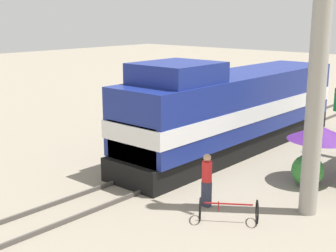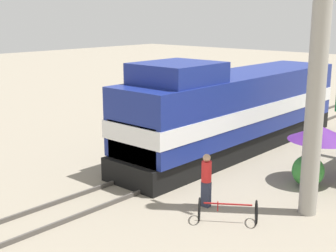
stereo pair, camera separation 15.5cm
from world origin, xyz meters
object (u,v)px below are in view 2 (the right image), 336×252
at_px(locomotive, 233,110).
at_px(vendor_umbrella, 321,133).
at_px(utility_pole, 320,34).
at_px(person_bystander, 206,178).
at_px(bicycle, 228,210).

bearing_deg(locomotive, vendor_umbrella, -15.76).
bearing_deg(utility_pole, person_bystander, -147.34).
relative_size(locomotive, bicycle, 7.56).
distance_m(locomotive, vendor_umbrella, 5.13).
bearing_deg(bicycle, person_bystander, -147.97).
bearing_deg(bicycle, locomotive, 178.66).
distance_m(vendor_umbrella, bicycle, 5.51).
relative_size(person_bystander, bicycle, 0.96).
height_order(vendor_umbrella, person_bystander, vendor_umbrella).
relative_size(vendor_umbrella, bicycle, 1.27).
xyz_separation_m(locomotive, person_bystander, (3.18, -6.12, -0.93)).
bearing_deg(person_bystander, utility_pole, 32.66).
height_order(locomotive, vendor_umbrella, locomotive).
bearing_deg(bicycle, utility_pole, 111.44).
distance_m(locomotive, bicycle, 8.14).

